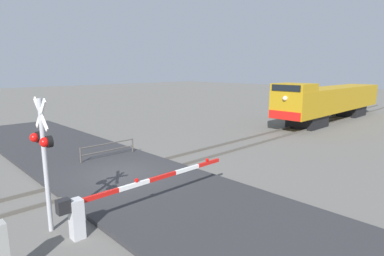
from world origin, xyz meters
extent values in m
plane|color=#605E59|center=(0.00, 0.00, 0.00)|extent=(160.00, 160.00, 0.00)
cube|color=#59544C|center=(-0.72, 0.00, 0.07)|extent=(0.08, 80.00, 0.15)
cube|color=#59544C|center=(0.72, 0.00, 0.07)|extent=(0.08, 80.00, 0.15)
cube|color=#2D2D30|center=(0.00, 0.00, 0.08)|extent=(36.00, 6.08, 0.16)
cube|color=black|center=(0.00, 18.24, 0.53)|extent=(2.38, 3.20, 1.05)
cube|color=black|center=(0.00, 27.76, 0.53)|extent=(2.38, 3.20, 1.05)
cube|color=#B28414|center=(0.00, 23.00, 2.12)|extent=(2.80, 17.31, 2.15)
cube|color=#B28414|center=(0.00, 15.64, 3.50)|extent=(2.75, 2.59, 0.59)
cube|color=black|center=(0.00, 14.32, 3.50)|extent=(2.38, 0.06, 0.47)
cube|color=red|center=(0.00, 14.31, 1.40)|extent=(2.66, 0.08, 0.64)
sphere|color=#F2EACC|center=(0.00, 14.30, 2.72)|extent=(0.36, 0.36, 0.36)
cylinder|color=#ADADB2|center=(2.71, -4.15, 2.05)|extent=(0.14, 0.14, 4.09)
cube|color=white|center=(2.71, -4.15, 3.64)|extent=(0.95, 0.04, 0.95)
cube|color=white|center=(2.71, -4.15, 3.64)|extent=(0.95, 0.04, 0.95)
cube|color=black|center=(2.71, -4.15, 2.89)|extent=(1.04, 0.08, 0.08)
sphere|color=red|center=(2.29, -4.25, 2.89)|extent=(0.28, 0.28, 0.28)
sphere|color=red|center=(3.13, -4.25, 2.89)|extent=(0.28, 0.28, 0.28)
cylinder|color=black|center=(2.29, -4.13, 2.89)|extent=(0.34, 0.14, 0.34)
cylinder|color=black|center=(3.13, -4.13, 2.89)|extent=(0.34, 0.14, 0.34)
cube|color=silver|center=(3.71, -3.74, 0.61)|extent=(0.36, 0.36, 1.21)
cube|color=black|center=(3.71, -4.09, 1.11)|extent=(0.28, 0.36, 0.40)
cube|color=red|center=(3.71, -2.94, 1.11)|extent=(0.10, 1.20, 0.14)
cube|color=white|center=(3.71, -1.74, 1.11)|extent=(0.10, 1.20, 0.14)
cube|color=red|center=(3.71, -0.53, 1.11)|extent=(0.10, 1.20, 0.14)
cube|color=white|center=(3.71, 0.67, 1.11)|extent=(0.10, 1.20, 0.14)
cube|color=red|center=(3.71, 1.87, 1.11)|extent=(0.10, 1.20, 0.14)
sphere|color=red|center=(3.71, -1.64, 1.25)|extent=(0.14, 0.14, 0.14)
sphere|color=red|center=(3.71, 1.79, 1.25)|extent=(0.14, 0.14, 0.14)
cylinder|color=#4C4742|center=(-2.96, -0.59, 0.47)|extent=(0.08, 0.08, 0.95)
cylinder|color=#4C4742|center=(-2.96, 2.54, 0.47)|extent=(0.08, 0.08, 0.95)
cylinder|color=#4C4742|center=(-2.96, 0.98, 0.91)|extent=(0.06, 3.14, 0.06)
cylinder|color=#4C4742|center=(-2.96, 0.98, 0.52)|extent=(0.06, 3.14, 0.06)
camera|label=1|loc=(12.12, -7.15, 4.92)|focal=29.14mm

